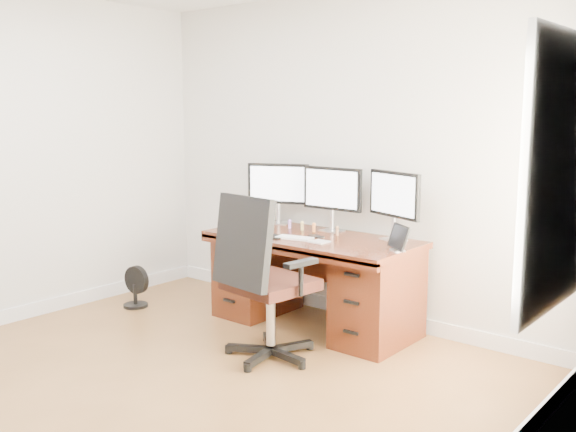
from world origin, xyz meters
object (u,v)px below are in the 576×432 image
Objects in this scene: floor_fan at (135,287)px; monitor_center at (332,191)px; desk at (314,278)px; keyboard at (295,238)px; office_chair at (265,306)px.

floor_fan is 0.67× the size of monitor_center.
desk is at bearing 15.05° from floor_fan.
desk is 6.00× the size of keyboard.
desk is 4.58× the size of floor_fan.
monitor_center reaches higher than keyboard.
office_chair is at bearing -78.28° from desk.
keyboard is (-0.04, -0.44, -0.33)m from monitor_center.
keyboard is at bearing -96.02° from monitor_center.
monitor_center is (1.54, 0.84, 0.91)m from floor_fan.
desk is 0.41m from keyboard.
floor_fan is 1.98m from monitor_center.
keyboard is at bearing 8.62° from floor_fan.
floor_fan is at bearing -178.92° from office_chair.
desk is 1.67m from floor_fan.
floor_fan is 1.31× the size of keyboard.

